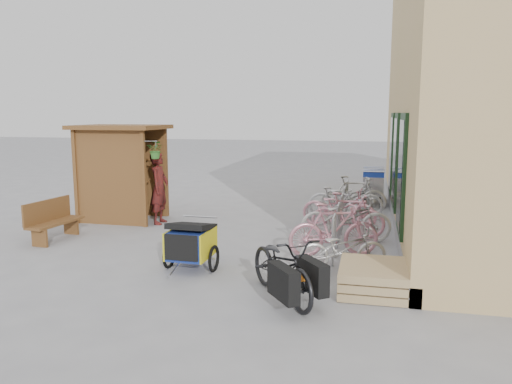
% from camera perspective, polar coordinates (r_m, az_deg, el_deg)
% --- Properties ---
extents(ground, '(80.00, 80.00, 0.00)m').
position_cam_1_polar(ground, '(9.76, -4.89, -7.06)').
color(ground, gray).
extents(kiosk, '(2.49, 1.65, 2.40)m').
position_cam_1_polar(kiosk, '(13.01, -15.47, 3.65)').
color(kiosk, brown).
rests_on(kiosk, ground).
extents(bike_rack, '(0.05, 5.35, 0.86)m').
position_cam_1_polar(bike_rack, '(11.54, 9.77, -2.00)').
color(bike_rack, '#A5A8AD').
rests_on(bike_rack, ground).
extents(pallet_stack, '(1.00, 1.20, 0.40)m').
position_cam_1_polar(pallet_stack, '(7.92, 13.20, -9.55)').
color(pallet_stack, tan).
rests_on(pallet_stack, ground).
extents(bench, '(0.56, 1.42, 0.87)m').
position_cam_1_polar(bench, '(11.50, -22.24, -2.95)').
color(bench, brown).
rests_on(bench, ground).
extents(shopping_carts, '(0.61, 2.06, 1.09)m').
position_cam_1_polar(shopping_carts, '(15.39, 13.24, 1.10)').
color(shopping_carts, silver).
rests_on(shopping_carts, ground).
extents(child_trailer, '(0.90, 1.52, 0.89)m').
position_cam_1_polar(child_trailer, '(8.75, -7.46, -5.65)').
color(child_trailer, navy).
rests_on(child_trailer, ground).
extents(cargo_bike, '(1.63, 1.89, 0.98)m').
position_cam_1_polar(cargo_bike, '(7.32, 3.14, -8.58)').
color(cargo_bike, black).
rests_on(cargo_bike, ground).
extents(person_kiosk, '(0.45, 0.66, 1.77)m').
position_cam_1_polar(person_kiosk, '(12.41, -10.99, 0.45)').
color(person_kiosk, maroon).
rests_on(person_kiosk, ground).
extents(bike_0, '(1.62, 1.01, 0.81)m').
position_cam_1_polar(bike_0, '(8.71, 9.88, -6.39)').
color(bike_0, '#B4B3AF').
rests_on(bike_0, ground).
extents(bike_1, '(1.80, 1.03, 1.04)m').
position_cam_1_polar(bike_1, '(9.52, 8.89, -4.30)').
color(bike_1, pink).
rests_on(bike_1, ground).
extents(bike_2, '(1.96, 0.91, 0.99)m').
position_cam_1_polar(bike_2, '(10.68, 10.23, -3.01)').
color(bike_2, '#B4B3AF').
rests_on(bike_2, ground).
extents(bike_3, '(1.66, 0.61, 0.98)m').
position_cam_1_polar(bike_3, '(11.13, 10.44, -2.57)').
color(bike_3, pink).
rests_on(bike_3, ground).
extents(bike_4, '(1.87, 0.95, 0.94)m').
position_cam_1_polar(bike_4, '(12.01, 9.47, -1.79)').
color(bike_4, pink).
rests_on(bike_4, ground).
extents(bike_5, '(1.53, 0.49, 0.91)m').
position_cam_1_polar(bike_5, '(12.38, 9.16, -1.53)').
color(bike_5, '#B6B7BB').
rests_on(bike_5, ground).
extents(bike_6, '(1.91, 0.72, 1.00)m').
position_cam_1_polar(bike_6, '(13.09, 10.20, -0.79)').
color(bike_6, '#B6B7BB').
rests_on(bike_6, ground).
extents(bike_7, '(1.81, 0.77, 1.05)m').
position_cam_1_polar(bike_7, '(13.55, 11.08, -0.36)').
color(bike_7, '#B4B3AF').
rests_on(bike_7, ground).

